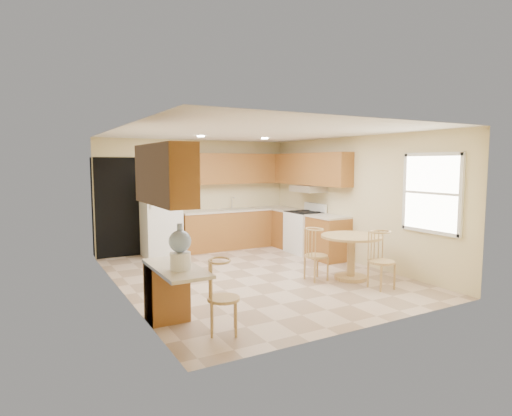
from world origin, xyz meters
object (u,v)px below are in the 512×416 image
chair_table_b (386,255)px  water_crock (180,249)px  refrigerator (161,216)px  stove (305,232)px  chair_table_a (319,250)px  chair_desk (227,291)px  dining_table (351,250)px

chair_table_b → water_crock: bearing=3.5°
refrigerator → stove: (2.88, -1.22, -0.38)m
refrigerator → chair_table_a: bearing=-61.8°
chair_table_b → chair_desk: chair_table_b is taller
stove → chair_table_b: (-0.54, -2.91, 0.08)m
water_crock → chair_desk: bearing=-31.1°
chair_desk → chair_table_b: bearing=122.0°
stove → chair_table_b: bearing=-100.6°
chair_table_b → dining_table: bearing=-84.8°
chair_table_a → water_crock: bearing=-70.9°
chair_table_b → water_crock: (-3.38, -0.13, 0.46)m
chair_table_a → chair_table_b: 1.08m
chair_table_a → water_crock: (-2.78, -1.04, 0.47)m
refrigerator → water_crock: (-1.05, -4.26, 0.16)m
chair_table_a → chair_table_b: chair_table_b is taller
refrigerator → chair_table_a: refrigerator is taller
stove → chair_desk: size_ratio=1.26×
chair_table_a → stove: bearing=149.0°
dining_table → water_crock: 3.48m
stove → water_crock: (-3.92, -3.04, 0.54)m
dining_table → water_crock: bearing=-165.4°
refrigerator → water_crock: refrigerator is taller
water_crock → dining_table: bearing=14.6°
chair_table_a → refrigerator: bearing=-153.1°
chair_table_a → chair_desk: (-2.33, -1.31, -0.01)m
chair_desk → water_crock: 0.71m
chair_table_b → chair_table_a: bearing=-55.1°
refrigerator → chair_table_b: (2.33, -4.13, -0.30)m
refrigerator → chair_desk: size_ratio=1.97×
chair_table_a → chair_desk: 2.67m
water_crock → refrigerator: bearing=76.2°
water_crock → chair_table_a: bearing=20.4°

